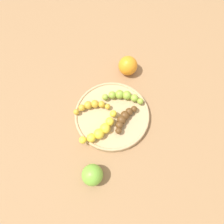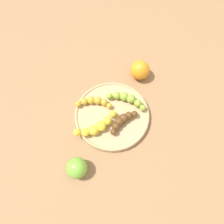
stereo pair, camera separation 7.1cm
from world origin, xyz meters
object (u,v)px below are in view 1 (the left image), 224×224
(banana_overripe, at_px, (124,118))
(orange_fruit, at_px, (128,66))
(banana_green, at_px, (123,96))
(fruit_bowl, at_px, (112,115))
(apple_green, at_px, (92,175))
(banana_spotted, at_px, (92,106))
(banana_yellow, at_px, (101,130))

(banana_overripe, bearing_deg, orange_fruit, -60.60)
(banana_green, xyz_separation_m, orange_fruit, (-0.10, 0.10, 0.00))
(orange_fruit, bearing_deg, banana_green, -44.16)
(fruit_bowl, xyz_separation_m, apple_green, (0.14, -0.17, 0.02))
(fruit_bowl, distance_m, banana_green, 0.08)
(banana_overripe, xyz_separation_m, apple_green, (0.10, -0.19, -0.00))
(banana_overripe, relative_size, banana_spotted, 0.92)
(banana_green, height_order, banana_spotted, banana_green)
(banana_yellow, distance_m, banana_overripe, 0.09)
(orange_fruit, bearing_deg, banana_overripe, -40.06)
(banana_spotted, distance_m, orange_fruit, 0.22)
(apple_green, bearing_deg, orange_fruit, 128.43)
(banana_yellow, distance_m, banana_green, 0.15)
(fruit_bowl, bearing_deg, orange_fruit, 127.76)
(banana_overripe, xyz_separation_m, orange_fruit, (-0.17, 0.14, 0.00))
(banana_green, relative_size, banana_spotted, 0.94)
(fruit_bowl, relative_size, banana_spotted, 2.16)
(banana_yellow, xyz_separation_m, banana_overripe, (0.01, 0.09, -0.00))
(orange_fruit, distance_m, apple_green, 0.43)
(banana_yellow, bearing_deg, banana_green, 105.90)
(banana_green, bearing_deg, banana_spotted, 116.46)
(banana_overripe, xyz_separation_m, banana_green, (-0.07, 0.05, 0.00))
(banana_yellow, height_order, banana_green, banana_yellow)
(banana_green, bearing_deg, banana_yellow, 156.89)
(banana_yellow, bearing_deg, orange_fruit, 116.07)
(banana_yellow, height_order, banana_overripe, banana_yellow)
(banana_green, relative_size, apple_green, 1.75)
(fruit_bowl, height_order, apple_green, apple_green)
(apple_green, bearing_deg, banana_spotted, 148.01)
(banana_spotted, bearing_deg, fruit_bowl, -121.21)
(fruit_bowl, xyz_separation_m, banana_overripe, (0.04, 0.02, 0.02))
(fruit_bowl, bearing_deg, banana_green, 113.28)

